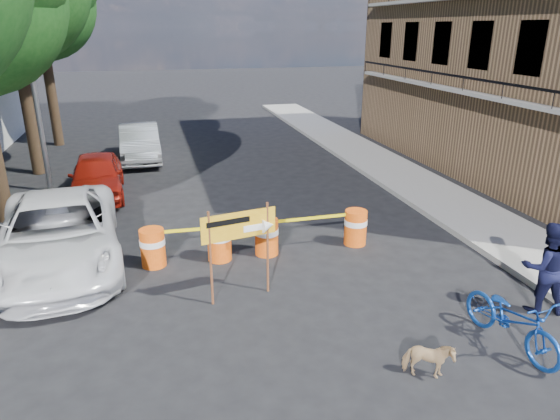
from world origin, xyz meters
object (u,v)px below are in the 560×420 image
sedan_red (97,176)px  pedestrian (546,268)px  barrel_mid_left (219,241)px  sedan_silver (140,143)px  barrel_far_left (153,247)px  barrel_far_right (355,227)px  bicycle (517,294)px  suv_white (58,234)px  detour_sign (249,230)px  dog (428,360)px  barrel_mid_right (267,236)px

sedan_red → pedestrian: bearing=-49.6°
barrel_mid_left → sedan_silver: size_ratio=0.21×
barrel_far_left → sedan_red: sedan_red is taller
barrel_far_left → barrel_mid_left: (1.53, -0.06, 0.00)m
barrel_far_right → bicycle: bearing=-79.3°
barrel_far_left → bicycle: size_ratio=0.44×
barrel_far_left → suv_white: size_ratio=0.16×
barrel_far_left → suv_white: suv_white is taller
barrel_far_left → barrel_far_right: 4.99m
barrel_mid_left → detour_sign: 2.13m
detour_sign → dog: bearing=-66.7°
detour_sign → suv_white: (-3.96, 2.48, -0.67)m
detour_sign → sedan_red: 8.43m
pedestrian → bicycle: bicycle is taller
bicycle → dog: size_ratio=2.68×
detour_sign → pedestrian: 5.71m
dog → sedan_red: 12.26m
dog → barrel_mid_left: bearing=51.5°
barrel_mid_left → pedestrian: (5.71, -3.81, 0.45)m
pedestrian → barrel_mid_left: bearing=-15.6°
dog → sedan_silver: sedan_silver is taller
bicycle → barrel_far_left: bearing=133.0°
barrel_far_left → barrel_mid_left: bearing=-2.4°
barrel_mid_left → dog: bearing=-63.2°
barrel_far_right → sedan_red: bearing=139.3°
barrel_mid_left → bicycle: bicycle is taller
detour_sign → bicycle: size_ratio=0.96×
barrel_far_left → suv_white: 2.16m
suv_white → sedan_red: (0.41, 5.13, -0.10)m
barrel_mid_left → barrel_far_right: size_ratio=1.00×
barrel_far_left → detour_sign: 2.87m
suv_white → sedan_silver: bearing=74.3°
barrel_far_left → dog: size_ratio=1.17×
barrel_far_left → pedestrian: bearing=-28.1°
barrel_far_right → pedestrian: bearing=-59.7°
barrel_far_right → suv_white: size_ratio=0.16×
sedan_silver → bicycle: bearing=-69.3°
bicycle → detour_sign: bearing=136.5°
barrel_far_left → detour_sign: detour_sign is taller
barrel_mid_left → suv_white: size_ratio=0.16×
barrel_far_right → sedan_silver: 11.55m
sedan_silver → detour_sign: bearing=-81.4°
barrel_far_left → pedestrian: (7.24, -3.87, 0.45)m
barrel_mid_right → detour_sign: size_ratio=0.45×
suv_white → sedan_red: size_ratio=1.41×
barrel_mid_right → bicycle: 5.72m
barrel_far_left → barrel_far_right: bearing=-0.2°
barrel_far_right → suv_white: (-7.05, 0.58, 0.32)m
detour_sign → sedan_silver: (-2.22, 12.14, -0.73)m
barrel_far_left → dog: (4.09, -5.13, -0.15)m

